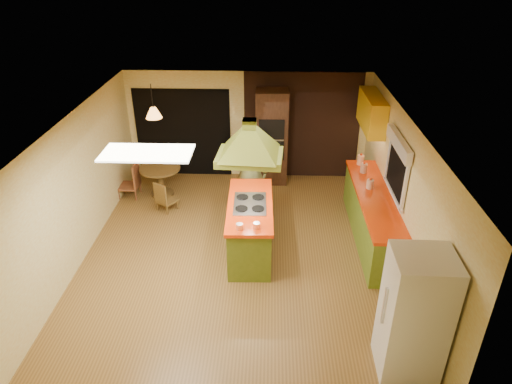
{
  "coord_description": "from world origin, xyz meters",
  "views": [
    {
      "loc": [
        0.54,
        -6.71,
        4.92
      ],
      "look_at": [
        0.3,
        0.22,
        1.15
      ],
      "focal_mm": 32.0,
      "sensor_mm": 36.0,
      "label": 1
    }
  ],
  "objects_px": {
    "man": "(251,170)",
    "dining_table": "(161,176)",
    "canister_large": "(361,160)",
    "kitchen_island": "(250,227)",
    "refrigerator": "(414,315)",
    "wall_oven": "(272,137)"
  },
  "relations": [
    {
      "from": "man",
      "to": "refrigerator",
      "type": "height_order",
      "value": "man"
    },
    {
      "from": "kitchen_island",
      "to": "canister_large",
      "type": "xyz_separation_m",
      "value": [
        2.2,
        1.8,
        0.53
      ]
    },
    {
      "from": "kitchen_island",
      "to": "wall_oven",
      "type": "xyz_separation_m",
      "value": [
        0.36,
        2.83,
        0.6
      ]
    },
    {
      "from": "kitchen_island",
      "to": "man",
      "type": "xyz_separation_m",
      "value": [
        -0.05,
        1.32,
        0.5
      ]
    },
    {
      "from": "man",
      "to": "wall_oven",
      "type": "distance_m",
      "value": 1.56
    },
    {
      "from": "kitchen_island",
      "to": "canister_large",
      "type": "relative_size",
      "value": 9.66
    },
    {
      "from": "man",
      "to": "dining_table",
      "type": "bearing_deg",
      "value": 4.45
    },
    {
      "from": "dining_table",
      "to": "kitchen_island",
      "type": "bearing_deg",
      "value": -44.73
    },
    {
      "from": "man",
      "to": "wall_oven",
      "type": "relative_size",
      "value": 0.91
    },
    {
      "from": "refrigerator",
      "to": "canister_large",
      "type": "height_order",
      "value": "refrigerator"
    },
    {
      "from": "wall_oven",
      "to": "dining_table",
      "type": "xyz_separation_m",
      "value": [
        -2.42,
        -0.79,
        -0.62
      ]
    },
    {
      "from": "wall_oven",
      "to": "canister_large",
      "type": "distance_m",
      "value": 2.11
    },
    {
      "from": "kitchen_island",
      "to": "dining_table",
      "type": "distance_m",
      "value": 2.9
    },
    {
      "from": "canister_large",
      "to": "kitchen_island",
      "type": "bearing_deg",
      "value": -140.73
    },
    {
      "from": "wall_oven",
      "to": "canister_large",
      "type": "relative_size",
      "value": 10.72
    },
    {
      "from": "kitchen_island",
      "to": "dining_table",
      "type": "relative_size",
      "value": 2.21
    },
    {
      "from": "kitchen_island",
      "to": "man",
      "type": "distance_m",
      "value": 1.41
    },
    {
      "from": "kitchen_island",
      "to": "dining_table",
      "type": "bearing_deg",
      "value": 133.83
    },
    {
      "from": "kitchen_island",
      "to": "man",
      "type": "height_order",
      "value": "man"
    },
    {
      "from": "kitchen_island",
      "to": "dining_table",
      "type": "xyz_separation_m",
      "value": [
        -2.06,
        2.04,
        -0.02
      ]
    },
    {
      "from": "dining_table",
      "to": "wall_oven",
      "type": "bearing_deg",
      "value": 18.01
    },
    {
      "from": "kitchen_island",
      "to": "wall_oven",
      "type": "relative_size",
      "value": 0.9
    }
  ]
}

